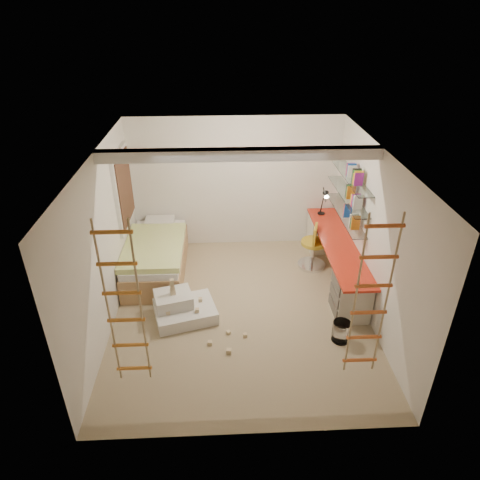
{
  "coord_description": "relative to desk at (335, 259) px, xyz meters",
  "views": [
    {
      "loc": [
        -0.28,
        -5.46,
        4.4
      ],
      "look_at": [
        0.0,
        0.3,
        1.15
      ],
      "focal_mm": 32.0,
      "sensor_mm": 36.0,
      "label": 1
    }
  ],
  "objects": [
    {
      "name": "floor",
      "position": [
        -1.72,
        -0.86,
        -0.4
      ],
      "size": [
        4.5,
        4.5,
        0.0
      ],
      "primitive_type": "plane",
      "color": "#9D8965",
      "rests_on": "ground"
    },
    {
      "name": "ceiling_beam",
      "position": [
        -1.72,
        -0.56,
        2.12
      ],
      "size": [
        4.0,
        0.18,
        0.16
      ],
      "primitive_type": "cube",
      "color": "white",
      "rests_on": "ceiling"
    },
    {
      "name": "window_frame",
      "position": [
        -3.69,
        0.64,
        1.15
      ],
      "size": [
        0.06,
        1.15,
        1.35
      ],
      "primitive_type": "cube",
      "color": "white",
      "rests_on": "wall_left"
    },
    {
      "name": "window_blind",
      "position": [
        -3.65,
        0.64,
        1.15
      ],
      "size": [
        0.02,
        1.0,
        1.2
      ],
      "primitive_type": "cube",
      "color": "#4C2D1E",
      "rests_on": "window_frame"
    },
    {
      "name": "rope_ladder_left",
      "position": [
        -3.07,
        -2.61,
        1.11
      ],
      "size": [
        0.41,
        0.04,
        2.13
      ],
      "primitive_type": null,
      "color": "orange",
      "rests_on": "ceiling"
    },
    {
      "name": "rope_ladder_right",
      "position": [
        -0.37,
        -2.61,
        1.11
      ],
      "size": [
        0.41,
        0.04,
        2.13
      ],
      "primitive_type": null,
      "color": "#DF5526",
      "rests_on": "ceiling"
    },
    {
      "name": "waste_bin",
      "position": [
        -0.28,
        -1.61,
        -0.24
      ],
      "size": [
        0.26,
        0.26,
        0.33
      ],
      "primitive_type": "cylinder",
      "color": "white",
      "rests_on": "floor"
    },
    {
      "name": "desk",
      "position": [
        0.0,
        0.0,
        0.0
      ],
      "size": [
        0.56,
        2.8,
        0.75
      ],
      "color": "red",
      "rests_on": "floor"
    },
    {
      "name": "shelves",
      "position": [
        0.15,
        0.27,
        1.1
      ],
      "size": [
        0.25,
        1.8,
        0.71
      ],
      "color": "white",
      "rests_on": "wall_right"
    },
    {
      "name": "bed",
      "position": [
        -3.2,
        0.36,
        -0.07
      ],
      "size": [
        1.02,
        2.0,
        0.69
      ],
      "color": "#AD7F51",
      "rests_on": "floor"
    },
    {
      "name": "task_lamp",
      "position": [
        -0.05,
        0.96,
        0.73
      ],
      "size": [
        0.14,
        0.36,
        0.57
      ],
      "color": "black",
      "rests_on": "desk"
    },
    {
      "name": "swivel_chair",
      "position": [
        -0.32,
        0.4,
        -0.08
      ],
      "size": [
        0.65,
        0.65,
        0.88
      ],
      "color": "gold",
      "rests_on": "floor"
    },
    {
      "name": "play_platform",
      "position": [
        -2.65,
        -0.95,
        -0.24
      ],
      "size": [
        1.08,
        0.93,
        0.41
      ],
      "color": "silver",
      "rests_on": "floor"
    },
    {
      "name": "toy_blocks",
      "position": [
        -2.38,
        -1.21,
        -0.14
      ],
      "size": [
        1.22,
        1.02,
        0.68
      ],
      "color": "#CCB284",
      "rests_on": "floor"
    },
    {
      "name": "books",
      "position": [
        0.15,
        0.27,
        1.25
      ],
      "size": [
        0.14,
        0.64,
        0.92
      ],
      "color": "orange",
      "rests_on": "shelves"
    }
  ]
}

